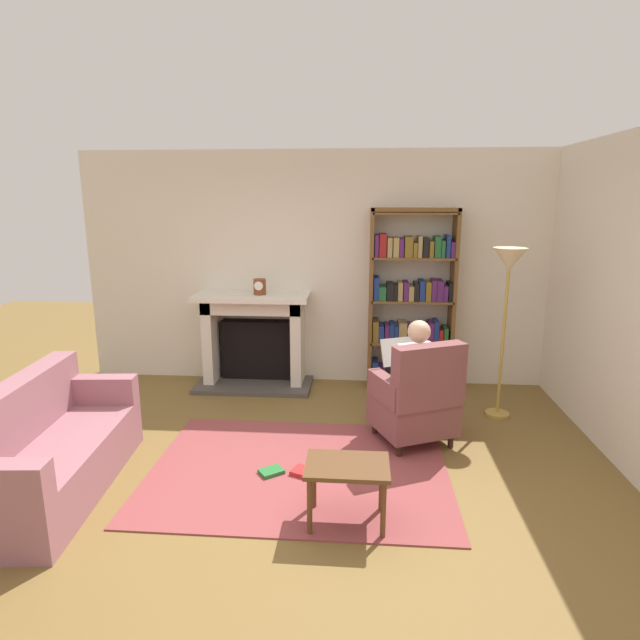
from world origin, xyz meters
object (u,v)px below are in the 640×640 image
(floor_lamp, at_px, (508,275))
(side_table, at_px, (347,473))
(fireplace, at_px, (255,336))
(mantel_clock, at_px, (260,287))
(sofa_floral, at_px, (48,452))
(bookshelf, at_px, (411,303))
(armchair_reading, at_px, (417,399))
(seated_reader, at_px, (411,374))

(floor_lamp, bearing_deg, side_table, -127.38)
(fireplace, bearing_deg, floor_lamp, -15.53)
(mantel_clock, height_order, floor_lamp, floor_lamp)
(mantel_clock, xyz_separation_m, side_table, (1.07, -2.57, -0.82))
(mantel_clock, bearing_deg, fireplace, 133.52)
(mantel_clock, height_order, sofa_floral, mantel_clock)
(bookshelf, relative_size, floor_lamp, 1.21)
(bookshelf, relative_size, armchair_reading, 2.13)
(sofa_floral, bearing_deg, mantel_clock, -31.46)
(sofa_floral, distance_m, floor_lamp, 4.24)
(bookshelf, height_order, seated_reader, bookshelf)
(fireplace, distance_m, armchair_reading, 2.27)
(sofa_floral, bearing_deg, fireplace, -28.71)
(fireplace, relative_size, bookshelf, 0.65)
(armchair_reading, xyz_separation_m, side_table, (-0.58, -1.23, -0.06))
(fireplace, xyz_separation_m, mantel_clock, (0.09, -0.10, 0.61))
(floor_lamp, bearing_deg, sofa_floral, -155.21)
(seated_reader, bearing_deg, fireplace, -62.55)
(mantel_clock, bearing_deg, seated_reader, -37.71)
(mantel_clock, distance_m, floor_lamp, 2.64)
(mantel_clock, height_order, armchair_reading, mantel_clock)
(sofa_floral, bearing_deg, side_table, -100.82)
(fireplace, xyz_separation_m, bookshelf, (1.80, 0.04, 0.42))
(side_table, distance_m, floor_lamp, 2.66)
(sofa_floral, xyz_separation_m, side_table, (2.23, -0.22, 0.05))
(armchair_reading, height_order, sofa_floral, armchair_reading)
(fireplace, xyz_separation_m, sofa_floral, (-1.07, -2.45, -0.26))
(mantel_clock, xyz_separation_m, seated_reader, (1.60, -1.24, -0.57))
(fireplace, xyz_separation_m, side_table, (1.16, -2.67, -0.21))
(mantel_clock, relative_size, armchair_reading, 0.18)
(sofa_floral, distance_m, side_table, 2.24)
(armchair_reading, bearing_deg, fireplace, -63.91)
(armchair_reading, height_order, side_table, armchair_reading)
(bookshelf, distance_m, sofa_floral, 3.86)
(bookshelf, bearing_deg, side_table, -103.27)
(fireplace, height_order, sofa_floral, fireplace)
(seated_reader, relative_size, side_table, 2.04)
(fireplace, distance_m, sofa_floral, 2.68)
(sofa_floral, bearing_deg, armchair_reading, -75.50)
(armchair_reading, bearing_deg, sofa_floral, -4.66)
(bookshelf, height_order, sofa_floral, bookshelf)
(armchair_reading, bearing_deg, bookshelf, -116.46)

